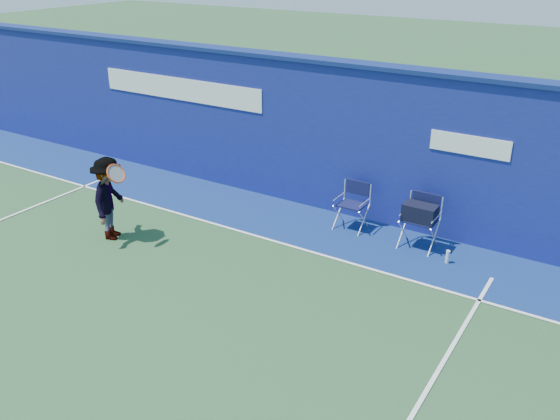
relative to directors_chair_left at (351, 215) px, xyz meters
The scene contains 8 objects.
ground 4.80m from the directors_chair_left, 110.12° to the right, with size 80.00×80.00×0.00m, color #284C2A.
stadium_wall 2.19m from the directors_chair_left, 156.99° to the left, with size 24.00×0.50×3.08m.
out_of_bounds_strip 1.72m from the directors_chair_left, 166.40° to the right, with size 24.00×1.80×0.01m, color navy.
court_lines 4.24m from the directors_chair_left, 112.91° to the right, with size 24.00×12.00×0.01m.
directors_chair_left is the anchor object (origin of this frame).
directors_chair_right 1.40m from the directors_chair_left, ahead, with size 0.59×0.53×0.99m.
water_bottle 2.09m from the directors_chair_left, 10.53° to the right, with size 0.07×0.07×0.24m, color silver.
tennis_player 4.60m from the directors_chair_left, 142.90° to the right, with size 1.02×1.18×1.59m.
Camera 1 is at (6.04, -5.12, 5.09)m, focal length 38.00 mm.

